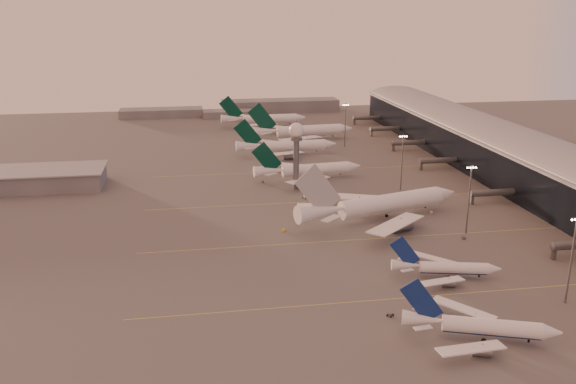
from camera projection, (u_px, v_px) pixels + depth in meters
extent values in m
plane|color=#524F4F|center=(359.00, 320.00, 156.69)|extent=(700.00, 700.00, 0.00)
cube|color=#D5D04B|center=(453.00, 294.00, 170.85)|extent=(180.00, 0.25, 0.02)
cube|color=#D5D04B|center=(399.00, 237.00, 213.33)|extent=(180.00, 0.25, 0.02)
cube|color=#D5D04B|center=(363.00, 199.00, 255.82)|extent=(180.00, 0.25, 0.02)
cube|color=#D5D04B|center=(335.00, 169.00, 303.02)|extent=(180.00, 0.25, 0.02)
cube|color=black|center=(524.00, 165.00, 274.91)|extent=(36.00, 360.00, 18.00)
cylinder|color=gray|center=(527.00, 146.00, 272.30)|extent=(10.08, 360.00, 10.08)
cube|color=gray|center=(527.00, 145.00, 272.25)|extent=(40.00, 362.00, 0.80)
cube|color=#54565B|center=(554.00, 253.00, 193.81)|extent=(1.20, 1.20, 4.40)
cylinder|color=#54565B|center=(495.00, 192.00, 249.47)|extent=(22.00, 2.80, 2.80)
cube|color=#54565B|center=(472.00, 199.00, 248.57)|extent=(1.20, 1.20, 4.40)
cylinder|color=#54565B|center=(441.00, 160.00, 302.34)|extent=(22.00, 2.80, 2.80)
cube|color=#54565B|center=(421.00, 166.00, 301.44)|extent=(1.20, 1.20, 4.40)
cylinder|color=#54565B|center=(411.00, 143.00, 341.99)|extent=(22.00, 2.80, 2.80)
cube|color=#54565B|center=(393.00, 147.00, 341.09)|extent=(1.20, 1.20, 4.40)
cylinder|color=#54565B|center=(387.00, 129.00, 381.65)|extent=(22.00, 2.80, 2.80)
cube|color=#54565B|center=(371.00, 133.00, 380.74)|extent=(1.20, 1.20, 4.40)
cylinder|color=#54565B|center=(369.00, 118.00, 419.41)|extent=(22.00, 2.80, 2.80)
cube|color=#54565B|center=(354.00, 121.00, 418.51)|extent=(1.20, 1.20, 4.40)
cube|color=slate|center=(10.00, 180.00, 268.86)|extent=(80.00, 25.00, 8.00)
cube|color=gray|center=(9.00, 171.00, 267.64)|extent=(82.00, 27.00, 0.60)
cylinder|color=#54565B|center=(296.00, 165.00, 267.59)|extent=(2.60, 2.60, 22.00)
cylinder|color=#54565B|center=(296.00, 139.00, 264.26)|extent=(5.20, 5.20, 1.20)
sphere|color=white|center=(296.00, 130.00, 263.13)|extent=(6.40, 6.40, 6.40)
cylinder|color=#54565B|center=(296.00, 122.00, 262.05)|extent=(0.16, 0.16, 2.00)
cylinder|color=#54565B|center=(571.00, 260.00, 162.19)|extent=(0.56, 0.56, 25.00)
sphere|color=#FFEABF|center=(572.00, 220.00, 158.59)|extent=(0.56, 0.56, 0.56)
sphere|color=#FFEABF|center=(576.00, 220.00, 158.75)|extent=(0.56, 0.56, 0.56)
cylinder|color=#54565B|center=(469.00, 200.00, 213.64)|extent=(0.56, 0.56, 25.00)
cube|color=#54565B|center=(472.00, 167.00, 210.17)|extent=(3.60, 0.25, 0.25)
sphere|color=#FFEABF|center=(468.00, 168.00, 210.05)|extent=(0.56, 0.56, 0.56)
sphere|color=#FFEABF|center=(470.00, 168.00, 210.20)|extent=(0.56, 0.56, 0.56)
sphere|color=#FFEABF|center=(473.00, 168.00, 210.36)|extent=(0.56, 0.56, 0.56)
sphere|color=#FFEABF|center=(476.00, 167.00, 210.52)|extent=(0.56, 0.56, 0.56)
cylinder|color=#54565B|center=(402.00, 163.00, 264.78)|extent=(0.56, 0.56, 25.00)
cube|color=#54565B|center=(403.00, 136.00, 261.31)|extent=(3.60, 0.25, 0.25)
sphere|color=#FFEABF|center=(400.00, 137.00, 261.19)|extent=(0.56, 0.56, 0.56)
sphere|color=#FFEABF|center=(402.00, 136.00, 261.34)|extent=(0.56, 0.56, 0.56)
sphere|color=#FFEABF|center=(405.00, 136.00, 261.50)|extent=(0.56, 0.56, 0.56)
sphere|color=#FFEABF|center=(407.00, 136.00, 261.66)|extent=(0.56, 0.56, 0.56)
cylinder|color=#54565B|center=(345.00, 125.00, 349.44)|extent=(0.56, 0.56, 25.00)
cube|color=#54565B|center=(346.00, 104.00, 345.96)|extent=(3.60, 0.25, 0.25)
sphere|color=#FFEABF|center=(343.00, 105.00, 345.84)|extent=(0.56, 0.56, 0.56)
sphere|color=#FFEABF|center=(345.00, 105.00, 346.00)|extent=(0.56, 0.56, 0.56)
sphere|color=#FFEABF|center=(347.00, 105.00, 346.16)|extent=(0.56, 0.56, 0.56)
sphere|color=#FFEABF|center=(348.00, 105.00, 346.31)|extent=(0.56, 0.56, 0.56)
cube|color=slate|center=(161.00, 113.00, 448.52)|extent=(60.00, 18.00, 6.00)
cube|color=slate|center=(280.00, 106.00, 471.67)|extent=(90.00, 20.00, 9.00)
cube|color=slate|center=(230.00, 114.00, 447.08)|extent=(40.00, 15.00, 5.00)
cylinder|color=white|center=(491.00, 329.00, 145.98)|extent=(22.98, 11.53, 3.92)
cylinder|color=navy|center=(491.00, 332.00, 146.24)|extent=(22.17, 10.34, 2.82)
cone|color=white|center=(552.00, 334.00, 143.59)|extent=(5.52, 5.20, 3.92)
cone|color=white|center=(422.00, 321.00, 148.69)|extent=(10.41, 6.97, 3.92)
cube|color=white|center=(471.00, 350.00, 138.09)|extent=(17.03, 6.16, 1.23)
cylinder|color=slate|center=(482.00, 353.00, 140.27)|extent=(5.06, 3.91, 2.55)
cube|color=slate|center=(482.00, 349.00, 139.95)|extent=(0.38, 0.35, 1.57)
cube|color=white|center=(463.00, 311.00, 156.24)|extent=(14.02, 14.95, 1.23)
cylinder|color=slate|center=(475.00, 322.00, 154.13)|extent=(5.06, 3.91, 2.55)
cube|color=slate|center=(475.00, 318.00, 153.81)|extent=(0.38, 0.35, 1.57)
cube|color=navy|center=(421.00, 303.00, 147.37)|extent=(10.23, 4.01, 11.68)
cube|color=white|center=(423.00, 330.00, 144.46)|extent=(4.61, 2.13, 0.26)
cube|color=white|center=(422.00, 312.00, 152.85)|extent=(4.30, 4.36, 0.26)
cylinder|color=black|center=(528.00, 342.00, 145.24)|extent=(0.52, 0.52, 1.03)
cylinder|color=black|center=(481.00, 333.00, 149.20)|extent=(1.24, 0.87, 1.13)
cylinder|color=black|center=(484.00, 343.00, 144.93)|extent=(1.24, 0.87, 1.13)
cylinder|color=white|center=(454.00, 269.00, 180.41)|extent=(20.15, 7.94, 3.39)
cylinder|color=navy|center=(453.00, 272.00, 180.63)|extent=(19.54, 6.93, 2.44)
cone|color=white|center=(494.00, 270.00, 179.61)|extent=(4.54, 4.20, 3.39)
cone|color=white|center=(405.00, 267.00, 181.24)|extent=(8.91, 5.24, 3.39)
cube|color=white|center=(441.00, 283.00, 172.95)|extent=(14.78, 6.84, 1.07)
cylinder|color=slate|center=(448.00, 285.00, 175.12)|extent=(4.26, 3.04, 2.20)
cube|color=slate|center=(449.00, 282.00, 174.84)|extent=(0.31, 0.28, 1.36)
cube|color=white|center=(432.00, 260.00, 188.87)|extent=(13.00, 12.04, 1.07)
cylinder|color=slate|center=(441.00, 267.00, 187.28)|extent=(4.26, 3.04, 2.20)
cube|color=slate|center=(441.00, 264.00, 187.00)|extent=(0.31, 0.28, 1.36)
cube|color=navy|center=(405.00, 253.00, 180.05)|extent=(9.12, 2.47, 10.10)
cube|color=white|center=(407.00, 272.00, 177.54)|extent=(4.07, 2.24, 0.22)
cube|color=white|center=(404.00, 261.00, 184.89)|extent=(3.89, 3.57, 0.22)
cylinder|color=black|center=(479.00, 277.00, 180.57)|extent=(0.45, 0.45, 0.89)
cylinder|color=black|center=(446.00, 273.00, 183.05)|extent=(1.06, 0.66, 0.98)
cylinder|color=black|center=(449.00, 279.00, 179.30)|extent=(1.06, 0.66, 0.98)
cylinder|color=white|center=(391.00, 206.00, 231.85)|extent=(43.59, 18.85, 6.79)
cylinder|color=white|center=(391.00, 210.00, 232.29)|extent=(42.22, 16.78, 4.89)
cone|color=white|center=(445.00, 197.00, 242.71)|extent=(9.99, 8.90, 6.79)
cone|color=white|center=(320.00, 215.00, 218.69)|extent=(19.40, 11.68, 6.79)
cube|color=white|center=(396.00, 228.00, 212.20)|extent=(27.31, 27.01, 2.02)
cylinder|color=slate|center=(400.00, 229.00, 218.88)|extent=(9.32, 6.62, 4.41)
cube|color=slate|center=(401.00, 225.00, 218.43)|extent=(0.39, 0.36, 2.72)
cube|color=white|center=(342.00, 200.00, 243.31)|extent=(32.00, 13.30, 2.02)
cylinder|color=slate|center=(359.00, 207.00, 242.63)|extent=(9.32, 6.62, 4.41)
cube|color=slate|center=(359.00, 204.00, 242.18)|extent=(0.39, 0.36, 2.72)
cube|color=#AEB1B6|center=(318.00, 194.00, 215.99)|extent=(18.15, 5.71, 20.15)
cube|color=white|center=(331.00, 222.00, 211.25)|extent=(8.33, 8.01, 0.27)
cube|color=white|center=(308.00, 208.00, 225.73)|extent=(8.82, 4.50, 0.27)
cylinder|color=black|center=(425.00, 210.00, 239.97)|extent=(0.55, 0.55, 1.10)
cylinder|color=black|center=(379.00, 216.00, 233.65)|extent=(1.31, 0.87, 1.20)
cylinder|color=black|center=(386.00, 219.00, 229.50)|extent=(1.31, 0.87, 1.20)
cylinder|color=white|center=(316.00, 171.00, 285.38)|extent=(32.51, 8.42, 5.19)
cylinder|color=white|center=(316.00, 174.00, 285.72)|extent=(31.72, 6.91, 3.73)
cone|color=white|center=(354.00, 168.00, 290.22)|extent=(6.72, 5.79, 5.19)
cone|color=white|center=(268.00, 173.00, 279.44)|extent=(13.94, 6.53, 5.19)
cube|color=white|center=(308.00, 182.00, 271.16)|extent=(22.40, 17.49, 1.53)
cylinder|color=slate|center=(314.00, 184.00, 275.72)|extent=(6.53, 3.99, 3.37)
cube|color=slate|center=(314.00, 181.00, 275.36)|extent=(0.29, 0.25, 2.07)
cube|color=white|center=(292.00, 167.00, 296.13)|extent=(23.66, 13.82, 1.53)
cylinder|color=slate|center=(301.00, 172.00, 294.79)|extent=(6.53, 3.99, 3.37)
cube|color=slate|center=(301.00, 170.00, 294.43)|extent=(0.29, 0.25, 2.07)
cube|color=#033226|center=(267.00, 160.00, 277.47)|extent=(14.22, 1.76, 15.34)
cube|color=white|center=(271.00, 176.00, 273.60)|extent=(6.52, 5.26, 0.22)
cube|color=white|center=(265.00, 170.00, 285.09)|extent=(6.65, 4.34, 0.22)
cylinder|color=black|center=(340.00, 176.00, 289.39)|extent=(0.45, 0.45, 0.89)
cylinder|color=black|center=(309.00, 177.00, 287.46)|extent=(1.02, 0.54, 0.98)
cylinder|color=black|center=(312.00, 179.00, 283.83)|extent=(1.02, 0.54, 0.98)
cylinder|color=white|center=(294.00, 147.00, 333.00)|extent=(34.33, 5.80, 5.53)
cylinder|color=white|center=(294.00, 150.00, 333.36)|extent=(33.63, 4.24, 3.98)
cone|color=white|center=(330.00, 146.00, 336.37)|extent=(6.68, 5.58, 5.53)
cone|color=white|center=(249.00, 148.00, 328.80)|extent=(14.42, 5.64, 5.53)
cube|color=white|center=(283.00, 156.00, 318.29)|extent=(24.64, 16.93, 1.64)
cylinder|color=slate|center=(289.00, 158.00, 322.86)|extent=(6.66, 3.65, 3.59)
cube|color=slate|center=(289.00, 156.00, 322.48)|extent=(0.29, 0.24, 2.21)
cube|color=white|center=(274.00, 144.00, 345.49)|extent=(24.74, 16.63, 1.64)
cylinder|color=slate|center=(283.00, 149.00, 343.62)|extent=(6.66, 3.65, 3.59)
cube|color=slate|center=(283.00, 147.00, 343.25)|extent=(0.29, 0.24, 2.21)
cube|color=#033226|center=(248.00, 136.00, 326.77)|extent=(15.22, 0.45, 16.37)
cube|color=white|center=(250.00, 150.00, 322.46)|extent=(7.05, 5.18, 0.24)
cube|color=white|center=(248.00, 145.00, 334.98)|extent=(7.06, 5.11, 0.24)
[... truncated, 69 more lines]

